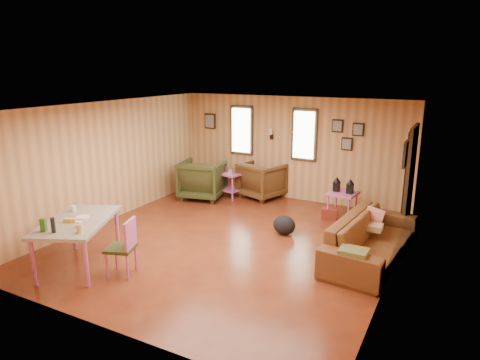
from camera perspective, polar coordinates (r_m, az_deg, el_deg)
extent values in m
cube|color=brown|center=(7.76, -1.39, -8.26)|extent=(5.50, 6.00, 0.02)
cube|color=#997C5B|center=(7.17, -1.51, 9.84)|extent=(5.50, 6.00, 0.02)
cube|color=tan|center=(10.05, 6.95, 4.18)|extent=(5.50, 0.02, 2.40)
cube|color=tan|center=(5.09, -18.30, -7.02)|extent=(5.50, 0.02, 2.40)
cube|color=tan|center=(9.01, -16.98, 2.42)|extent=(0.02, 6.00, 2.40)
cube|color=tan|center=(6.54, 20.22, -2.38)|extent=(0.02, 6.00, 2.40)
cube|color=black|center=(10.48, 0.24, 6.66)|extent=(0.60, 0.05, 1.20)
cube|color=#E0F2D1|center=(10.45, 0.14, 6.63)|extent=(0.48, 0.04, 1.06)
cube|color=black|center=(9.85, 8.57, 5.98)|extent=(0.60, 0.05, 1.20)
cube|color=#E0F2D1|center=(9.82, 8.49, 5.95)|extent=(0.48, 0.04, 1.06)
cube|color=black|center=(10.14, 4.22, 5.77)|extent=(0.07, 0.05, 0.12)
cylinder|color=silver|center=(10.06, 4.10, 6.46)|extent=(0.07, 0.07, 0.14)
cube|color=black|center=(8.47, 21.68, -0.14)|extent=(0.06, 1.00, 2.05)
cube|color=black|center=(8.47, 21.41, -0.11)|extent=(0.04, 0.82, 1.90)
cube|color=black|center=(9.60, 12.88, 7.06)|extent=(0.24, 0.04, 0.28)
cube|color=#9E998C|center=(9.57, 12.83, 7.04)|extent=(0.19, 0.02, 0.22)
cube|color=black|center=(9.51, 15.49, 6.51)|extent=(0.24, 0.04, 0.28)
cube|color=#9E998C|center=(9.48, 15.45, 6.49)|extent=(0.19, 0.02, 0.22)
cube|color=black|center=(9.60, 14.08, 4.69)|extent=(0.24, 0.04, 0.28)
cube|color=#9E998C|center=(9.57, 14.03, 4.66)|extent=(0.19, 0.02, 0.22)
cube|color=black|center=(10.90, -4.00, 7.84)|extent=(0.30, 0.04, 0.38)
cube|color=#9E998C|center=(10.87, -4.08, 7.82)|extent=(0.24, 0.02, 0.31)
cube|color=black|center=(7.25, 21.20, 3.23)|extent=(0.04, 0.34, 0.42)
cube|color=#9E998C|center=(7.25, 20.96, 3.26)|extent=(0.02, 0.27, 0.34)
imported|color=brown|center=(7.24, 17.25, -6.61)|extent=(0.94, 2.46, 0.94)
imported|color=#553619|center=(10.21, 2.98, 0.24)|extent=(1.14, 1.10, 0.94)
imported|color=#333819|center=(10.18, -5.03, 0.32)|extent=(1.15, 1.10, 1.00)
cube|color=#DD62AE|center=(10.21, -1.28, 0.89)|extent=(0.68, 0.64, 0.04)
cube|color=#DD62AE|center=(10.31, -1.27, -1.21)|extent=(0.61, 0.57, 0.03)
cylinder|color=#DD62AE|center=(10.29, -3.05, -0.72)|extent=(0.05, 0.05, 0.57)
cylinder|color=#DD62AE|center=(9.98, -1.02, -1.19)|extent=(0.05, 0.05, 0.57)
cylinder|color=#DD62AE|center=(10.59, -1.51, -0.25)|extent=(0.05, 0.05, 0.57)
cylinder|color=#DD62AE|center=(10.29, 0.51, -0.70)|extent=(0.05, 0.05, 0.57)
cube|color=brown|center=(10.27, -1.81, 1.48)|extent=(0.11, 0.04, 0.14)
cube|color=brown|center=(10.13, -0.83, 1.26)|extent=(0.10, 0.04, 0.13)
cube|color=#DD62AE|center=(8.96, 13.55, -1.74)|extent=(0.60, 0.60, 0.04)
cylinder|color=#DD62AE|center=(8.92, 11.63, -3.54)|extent=(0.04, 0.04, 0.55)
cylinder|color=#DD62AE|center=(8.77, 14.26, -4.00)|extent=(0.04, 0.04, 0.55)
cylinder|color=#DD62AE|center=(9.31, 12.68, -2.82)|extent=(0.04, 0.04, 0.55)
cylinder|color=#DD62AE|center=(9.17, 15.21, -3.26)|extent=(0.04, 0.04, 0.55)
cube|color=black|center=(8.97, 12.75, -0.87)|extent=(0.13, 0.13, 0.20)
cone|color=black|center=(8.93, 12.81, 0.08)|extent=(0.18, 0.18, 0.11)
cube|color=black|center=(8.88, 14.45, -1.14)|extent=(0.13, 0.13, 0.20)
cone|color=black|center=(8.84, 14.51, -0.18)|extent=(0.18, 0.18, 0.11)
cube|color=maroon|center=(9.03, 11.84, -4.39)|extent=(0.35, 0.28, 0.22)
ellipsoid|color=black|center=(8.05, 5.93, -6.00)|extent=(0.47, 0.38, 0.37)
cube|color=brown|center=(6.33, 14.90, -9.43)|extent=(0.39, 0.32, 0.13)
cube|color=red|center=(7.65, 17.45, -4.70)|extent=(0.35, 0.09, 0.35)
cube|color=tan|center=(7.45, 17.16, -5.99)|extent=(0.34, 0.26, 0.10)
cube|color=gray|center=(7.03, -20.94, -5.19)|extent=(1.45, 1.75, 0.05)
cylinder|color=#DD62AE|center=(6.79, -25.85, -9.89)|extent=(0.08, 0.08, 0.72)
cylinder|color=#DD62AE|center=(6.47, -19.81, -10.48)|extent=(0.08, 0.08, 0.72)
cylinder|color=#DD62AE|center=(7.87, -21.35, -6.09)|extent=(0.08, 0.08, 0.72)
cylinder|color=#DD62AE|center=(7.59, -16.05, -6.40)|extent=(0.08, 0.08, 0.72)
cylinder|color=white|center=(6.67, -20.60, -5.57)|extent=(0.11, 0.11, 0.09)
cylinder|color=white|center=(7.44, -21.32, -3.57)|extent=(0.11, 0.11, 0.09)
cube|color=#2C5B21|center=(6.69, -24.73, -5.47)|extent=(0.09, 0.09, 0.19)
cylinder|color=black|center=(6.58, -23.66, -5.55)|extent=(0.08, 0.08, 0.22)
cylinder|color=tan|center=(6.47, -20.65, -6.08)|extent=(0.10, 0.10, 0.12)
cylinder|color=white|center=(7.08, -20.27, -4.68)|extent=(0.27, 0.27, 0.02)
cube|color=gold|center=(6.94, -21.69, -5.02)|extent=(0.20, 0.15, 0.06)
cube|color=#333819|center=(6.67, -15.64, -8.75)|extent=(0.50, 0.50, 0.05)
cube|color=#DD62AE|center=(6.52, -14.42, -6.99)|extent=(0.16, 0.37, 0.43)
cylinder|color=#DD62AE|center=(6.70, -17.35, -10.83)|extent=(0.04, 0.04, 0.42)
cylinder|color=#DD62AE|center=(6.57, -14.79, -11.16)|extent=(0.04, 0.04, 0.42)
cylinder|color=#DD62AE|center=(6.96, -16.19, -9.75)|extent=(0.04, 0.04, 0.42)
cylinder|color=#DD62AE|center=(6.83, -13.72, -10.04)|extent=(0.04, 0.04, 0.42)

